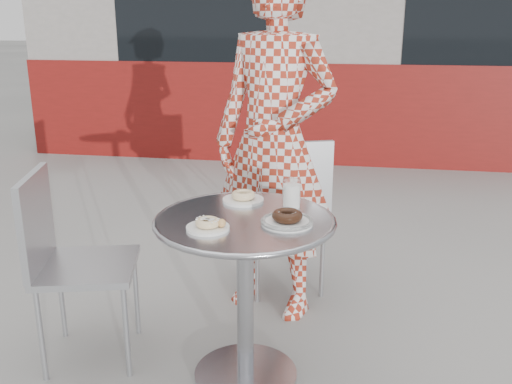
% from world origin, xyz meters
% --- Properties ---
extents(ground, '(60.00, 60.00, 0.00)m').
position_xyz_m(ground, '(0.00, 0.00, 0.00)').
color(ground, '#A09E99').
rests_on(ground, ground).
extents(storefront, '(6.02, 4.55, 3.00)m').
position_xyz_m(storefront, '(-0.00, 5.56, 1.49)').
color(storefront, gray).
rests_on(storefront, ground).
extents(bistro_table, '(0.70, 0.70, 0.71)m').
position_xyz_m(bistro_table, '(-0.02, -0.02, 0.53)').
color(bistro_table, '#B1B1B6').
rests_on(bistro_table, ground).
extents(chair_far, '(0.52, 0.52, 0.86)m').
position_xyz_m(chair_far, '(0.03, 0.86, 0.26)').
color(chair_far, '#AAACB2').
rests_on(chair_far, ground).
extents(chair_left, '(0.49, 0.48, 0.84)m').
position_xyz_m(chair_left, '(-0.73, 0.04, 0.26)').
color(chair_left, '#AAACB2').
rests_on(chair_left, ground).
extents(seated_person, '(0.73, 0.60, 1.72)m').
position_xyz_m(seated_person, '(0.00, 0.63, 0.86)').
color(seated_person, maroon).
rests_on(seated_person, ground).
extents(plate_far, '(0.17, 0.17, 0.04)m').
position_xyz_m(plate_far, '(-0.07, 0.19, 0.72)').
color(plate_far, white).
rests_on(plate_far, bistro_table).
extents(plate_near, '(0.16, 0.16, 0.04)m').
position_xyz_m(plate_near, '(-0.13, -0.15, 0.72)').
color(plate_near, white).
rests_on(plate_near, bistro_table).
extents(plate_checker, '(0.20, 0.20, 0.05)m').
position_xyz_m(plate_checker, '(0.14, -0.05, 0.72)').
color(plate_checker, white).
rests_on(plate_checker, bistro_table).
extents(milk_cup, '(0.07, 0.07, 0.12)m').
position_xyz_m(milk_cup, '(0.14, 0.14, 0.76)').
color(milk_cup, white).
rests_on(milk_cup, bistro_table).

